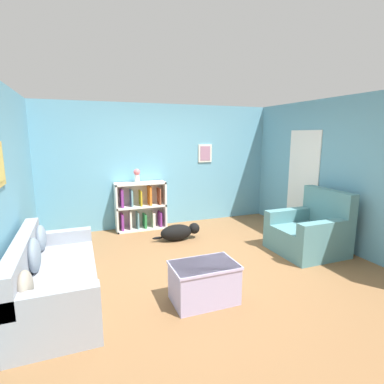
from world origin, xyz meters
name	(u,v)px	position (x,y,z in m)	size (l,w,h in m)	color
ground_plane	(201,262)	(0.00, 0.00, 0.00)	(14.00, 14.00, 0.00)	brown
wall_back	(162,166)	(0.00, 2.25, 1.30)	(5.60, 0.13, 2.60)	#609EB7
wall_left	(3,192)	(-2.55, 0.00, 1.30)	(0.13, 5.00, 2.60)	#609EB7
wall_right	(333,173)	(2.55, 0.02, 1.29)	(0.16, 5.00, 2.60)	#609EB7
couch	(53,279)	(-2.06, -0.43, 0.31)	(0.85, 1.95, 0.82)	#9399A3
bookshelf	(140,207)	(-0.54, 2.03, 0.47)	(1.04, 0.35, 1.00)	silver
recliner_chair	(310,232)	(1.90, -0.24, 0.35)	(1.03, 1.02, 1.05)	slate
coffee_table	(204,281)	(-0.39, -1.02, 0.25)	(0.77, 0.51, 0.47)	#ADA3CC
dog	(179,232)	(0.00, 1.09, 0.16)	(0.92, 0.28, 0.31)	black
vase	(137,175)	(-0.59, 2.01, 1.16)	(0.13, 0.13, 0.28)	silver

